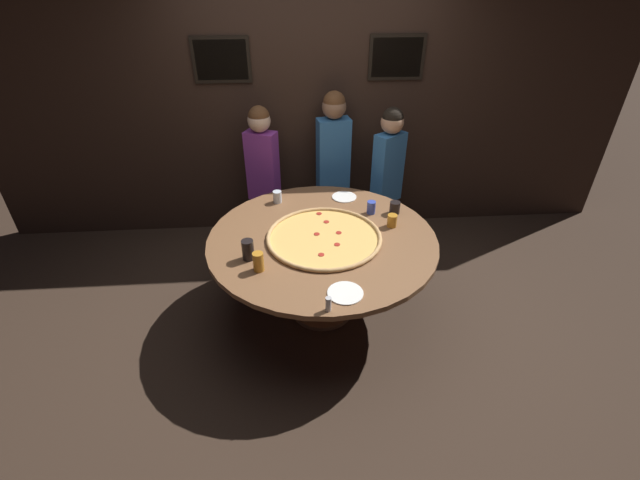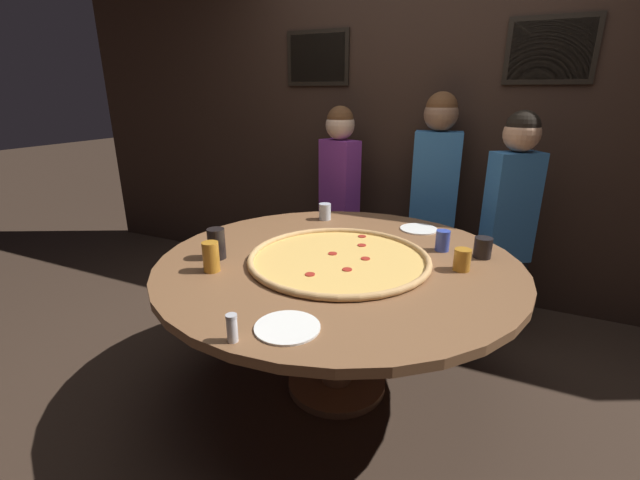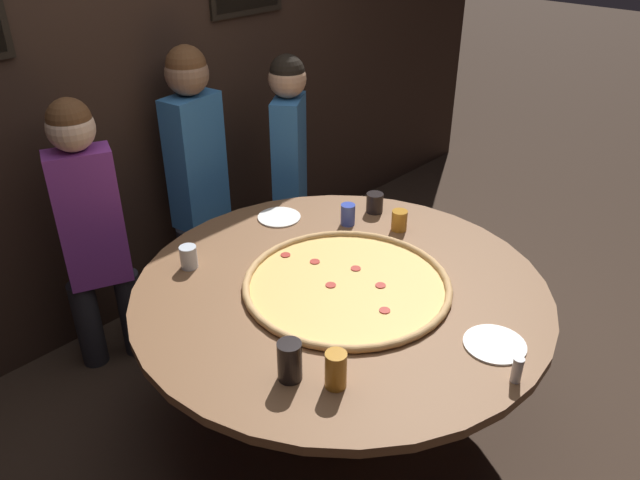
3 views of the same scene
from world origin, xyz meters
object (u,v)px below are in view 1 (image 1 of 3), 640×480
drink_cup_far_left (248,250)px  drink_cup_near_right (395,208)px  giant_pizza (324,237)px  dining_table (322,249)px  drink_cup_far_right (258,262)px  drink_cup_front_edge (371,207)px  condiment_shaker (328,304)px  drink_cup_by_shaker (277,197)px  diner_far_right (263,169)px  diner_centre_back (388,171)px  drink_cup_near_left (392,221)px  white_plate_right_side (345,293)px  white_plate_near_front (344,197)px  diner_side_left (333,159)px

drink_cup_far_left → drink_cup_near_right: size_ratio=1.47×
giant_pizza → drink_cup_far_left: 0.60m
dining_table → drink_cup_far_right: 0.63m
dining_table → drink_cup_front_edge: bearing=37.7°
condiment_shaker → drink_cup_front_edge: bearing=68.2°
drink_cup_by_shaker → diner_far_right: 0.59m
drink_cup_front_edge → drink_cup_far_left: bearing=-149.3°
dining_table → diner_centre_back: size_ratio=1.24×
drink_cup_front_edge → condiment_shaker: (-0.46, -1.15, -0.00)m
diner_far_right → drink_cup_far_right: bearing=113.9°
giant_pizza → drink_cup_near_left: size_ratio=8.68×
drink_cup_far_right → drink_cup_near_left: 1.13m
drink_cup_near_left → diner_far_right: size_ratio=0.07×
giant_pizza → drink_cup_front_edge: drink_cup_front_edge is taller
white_plate_right_side → diner_far_right: size_ratio=0.16×
dining_table → diner_far_right: 1.27m
drink_cup_near_left → diner_far_right: bearing=135.2°
drink_cup_by_shaker → drink_cup_near_right: bearing=-15.2°
drink_cup_near_right → white_plate_right_side: size_ratio=0.44×
drink_cup_near_right → white_plate_near_front: (-0.38, 0.31, -0.05)m
drink_cup_front_edge → condiment_shaker: size_ratio=1.10×
drink_cup_front_edge → diner_side_left: size_ratio=0.07×
diner_far_right → condiment_shaker: bearing=126.0°
drink_cup_far_left → drink_cup_front_edge: bearing=30.7°
dining_table → drink_cup_near_left: drink_cup_near_left is taller
dining_table → giant_pizza: giant_pizza is taller
drink_cup_far_left → white_plate_right_side: bearing=-33.9°
dining_table → diner_centre_back: bearing=55.2°
drink_cup_near_right → white_plate_near_front: drink_cup_near_right is taller
dining_table → drink_cup_by_shaker: 0.70m
diner_centre_back → giant_pizza: bearing=21.5°
drink_cup_far_left → drink_cup_near_left: size_ratio=1.48×
diner_far_right → diner_side_left: (0.69, 0.08, 0.05)m
drink_cup_far_left → diner_side_left: size_ratio=0.10×
drink_cup_far_left → drink_cup_near_left: 1.15m
dining_table → drink_cup_far_left: 0.62m
drink_cup_by_shaker → drink_cup_near_right: (0.97, -0.26, -0.00)m
dining_table → white_plate_near_front: (0.25, 0.63, 0.12)m
drink_cup_far_right → dining_table: bearing=39.6°
giant_pizza → drink_cup_far_right: size_ratio=6.37×
drink_cup_front_edge → white_plate_near_front: drink_cup_front_edge is taller
white_plate_right_side → drink_cup_far_right: bearing=152.6°
dining_table → giant_pizza: (0.01, -0.02, 0.13)m
drink_cup_far_right → diner_far_right: diner_far_right is taller
giant_pizza → diner_centre_back: 1.27m
white_plate_near_front → white_plate_right_side: same height
condiment_shaker → white_plate_right_side: bearing=50.2°
dining_table → white_plate_near_front: bearing=68.7°
dining_table → condiment_shaker: bearing=-91.9°
diner_side_left → white_plate_right_side: bearing=77.2°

